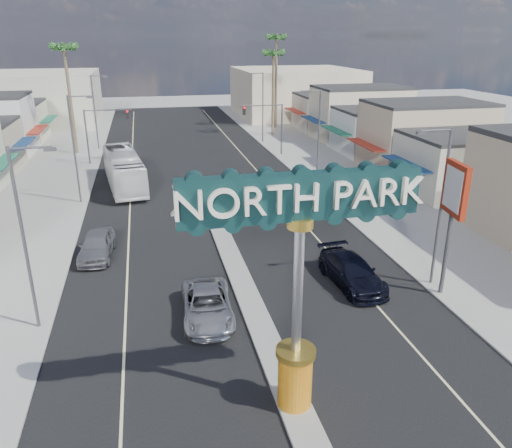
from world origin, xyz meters
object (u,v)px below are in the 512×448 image
traffic_signal_right (267,120)px  streetlight_r_far (262,104)px  streetlight_l_far (96,109)px  car_parked_left (97,245)px  suv_left (207,305)px  bank_pylon_sign (454,197)px  city_bus (124,169)px  gateway_sign (299,268)px  streetlight_l_mid (76,144)px  traffic_signal_left (103,125)px  streetlight_r_mid (317,134)px  palm_right_far (277,43)px  streetlight_r_near (439,201)px  suv_right (352,272)px  palm_right_mid (273,58)px  palm_left_far (64,54)px  streetlight_l_near (26,232)px

traffic_signal_right → streetlight_r_far: size_ratio=0.67×
streetlight_l_far → car_parked_left: size_ratio=1.85×
traffic_signal_right → suv_left: traffic_signal_right is taller
streetlight_r_far → bank_pylon_sign: size_ratio=1.23×
suv_left → city_bus: 25.56m
gateway_sign → car_parked_left: bearing=117.5°
streetlight_l_mid → streetlight_r_far: 30.32m
suv_left → streetlight_r_far: bearing=76.3°
traffic_signal_left → streetlight_r_mid: (19.62, -13.99, 0.79)m
streetlight_r_far → city_bus: 25.08m
bank_pylon_sign → palm_right_far: bearing=93.2°
streetlight_r_near → car_parked_left: (-18.82, 8.13, -4.24)m
car_parked_left → palm_right_far: bearing=67.2°
streetlight_r_near → traffic_signal_left: bearing=120.0°
car_parked_left → city_bus: (1.39, 16.16, 0.85)m
suv_right → gateway_sign: bearing=-129.1°
streetlight_l_far → palm_right_mid: bearing=9.7°
gateway_sign → suv_right: 12.01m
city_bus → suv_right: bearing=-68.0°
palm_left_far → car_parked_left: bearing=-81.8°
gateway_sign → streetlight_l_mid: bearing=110.4°
streetlight_r_near → palm_left_far: (-23.43, 40.00, 6.43)m
suv_right → streetlight_r_mid: bearing=72.4°
streetlight_r_mid → streetlight_r_far: 22.00m
traffic_signal_right → streetlight_l_far: (-19.62, 8.01, 0.79)m
palm_right_far → suv_right: (-8.89, -51.04, -11.58)m
gateway_sign → streetlight_l_near: size_ratio=1.02×
palm_right_mid → streetlight_r_mid: bearing=-95.6°
suv_left → streetlight_l_near: bearing=177.0°
palm_left_far → traffic_signal_left: bearing=-57.6°
gateway_sign → suv_left: (-2.43, 7.18, -5.19)m
streetlight_r_near → streetlight_r_mid: size_ratio=1.00×
traffic_signal_right → streetlight_l_far: bearing=157.8°
streetlight_l_near → bank_pylon_sign: 20.97m
streetlight_l_far → city_bus: size_ratio=0.75×
traffic_signal_right → streetlight_l_far: size_ratio=0.67×
streetlight_r_far → palm_right_far: bearing=65.5°
streetlight_r_near → city_bus: size_ratio=0.75×
streetlight_r_near → streetlight_r_far: bearing=90.0°
streetlight_l_near → streetlight_l_far: 42.00m
traffic_signal_left → suv_left: traffic_signal_left is taller
streetlight_r_far → palm_right_mid: bearing=57.3°
palm_right_mid → car_parked_left: palm_right_mid is taller
streetlight_r_near → suv_left: streetlight_r_near is taller
streetlight_l_mid → car_parked_left: size_ratio=1.85×
traffic_signal_right → suv_left: 36.89m
traffic_signal_left → car_parked_left: bearing=-88.2°
streetlight_r_far → suv_left: streetlight_r_far is taller
palm_left_far → city_bus: size_ratio=1.09×
gateway_sign → streetlight_r_near: size_ratio=1.02×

